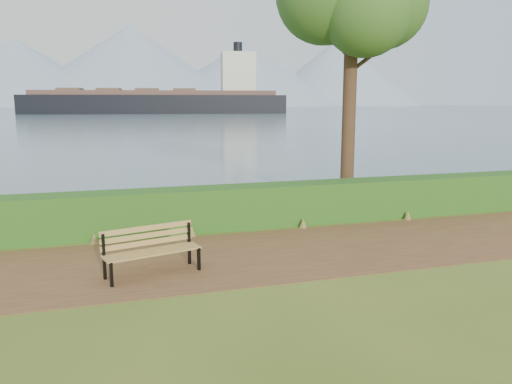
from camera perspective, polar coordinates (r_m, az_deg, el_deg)
name	(u,v)px	position (r m, az deg, el deg)	size (l,w,h in m)	color
ground	(266,259)	(9.72, 1.20, -7.65)	(140.00, 140.00, 0.00)	#485E1A
path	(262,254)	(10.00, 0.67, -7.12)	(40.00, 3.40, 0.01)	brown
hedge	(233,207)	(12.01, -2.64, -1.72)	(32.00, 0.85, 1.00)	#1D4F16
water	(108,108)	(268.83, -16.52, 9.17)	(700.00, 510.00, 0.00)	#4A6276
mountains	(92,70)	(415.63, -18.25, 13.13)	(585.00, 190.00, 70.00)	#7D91A7
bench	(151,247)	(8.97, -11.95, -6.18)	(1.75, 0.90, 0.84)	black
cargo_ship	(166,102)	(135.83, -10.27, 10.09)	(68.45, 20.70, 20.53)	black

